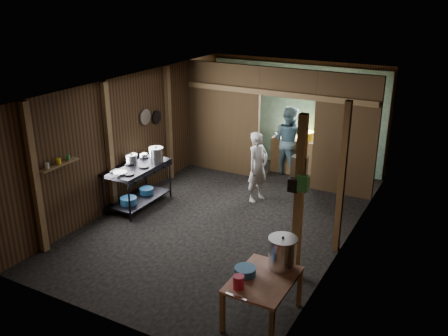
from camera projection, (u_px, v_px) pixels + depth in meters
The scene contains 43 objects.
floor at pixel (229, 217), 9.53m from camera, with size 4.50×7.00×0.00m, color black.
ceiling at pixel (229, 85), 8.61m from camera, with size 4.50×7.00×0.00m, color #383432.
wall_back at pixel (296, 113), 11.95m from camera, with size 4.50×0.00×2.60m, color #422C17.
wall_front at pixel (100, 234), 6.20m from camera, with size 4.50×0.00×2.60m, color #422C17.
wall_left at pixel (133, 137), 10.08m from camera, with size 0.00×7.00×2.60m, color #422C17.
wall_right at pixel (349, 176), 8.07m from camera, with size 0.00×7.00×2.60m, color #422C17.
partition_left at pixel (223, 119), 11.47m from camera, with size 1.85×0.10×2.60m, color brown.
partition_right at pixel (345, 136), 10.18m from camera, with size 1.35×0.10×2.60m, color brown.
partition_header at pixel (288, 82), 10.41m from camera, with size 1.30×0.10×0.60m, color brown.
turquoise_panel at pixel (295, 116), 11.92m from camera, with size 4.40×0.06×2.50m, color #88C3BA.
back_counter at pixel (298, 156), 11.67m from camera, with size 1.20×0.50×0.85m, color olive.
wall_clock at pixel (306, 91), 11.54m from camera, with size 0.20×0.20×0.03m, color silver.
post_left_a at pixel (35, 180), 7.91m from camera, with size 0.10×0.12×2.60m, color olive.
post_left_b at pixel (109, 149), 9.39m from camera, with size 0.10×0.12×2.60m, color olive.
post_left_c at pixel (169, 124), 11.03m from camera, with size 0.10×0.12×2.60m, color olive.
post_right at pixel (342, 179), 7.93m from camera, with size 0.10×0.12×2.60m, color olive.
post_free at pixel (299, 200), 7.18m from camera, with size 0.12×0.12×2.60m, color olive.
cross_beam at pixel (276, 93), 10.57m from camera, with size 4.40×0.12×0.12m, color olive.
pan_lid_big at pixel (145, 117), 10.26m from camera, with size 0.34×0.34×0.03m, color gray.
pan_lid_small at pixel (157, 117), 10.63m from camera, with size 0.30×0.30×0.03m, color black.
wall_shelf at pixel (59, 165), 8.27m from camera, with size 0.14×0.80×0.03m, color olive.
jar_white at pixel (47, 166), 8.04m from camera, with size 0.07×0.07×0.10m, color silver.
jar_yellow at pixel (58, 161), 8.25m from camera, with size 0.08×0.08×0.10m, color yellow.
jar_green at pixel (68, 157), 8.43m from camera, with size 0.06×0.06×0.10m, color #2B8741.
bag_white at pixel (299, 167), 7.10m from camera, with size 0.22×0.15×0.32m, color silver.
bag_green at pixel (303, 183), 6.99m from camera, with size 0.16×0.12×0.24m, color #2B8741.
bag_black at pixel (293, 185), 7.05m from camera, with size 0.14×0.10×0.20m, color black.
gas_range at pixel (138, 186), 9.90m from camera, with size 0.75×1.47×0.87m, color black, non-canonical shape.
prep_table at pixel (263, 299), 6.57m from camera, with size 0.77×1.06×0.62m, color tan, non-canonical shape.
stove_pot_large at pixel (156, 155), 9.98m from camera, with size 0.30×0.30×0.30m, color #BABABE, non-canonical shape.
stove_pot_med at pixel (132, 160), 9.84m from camera, with size 0.25×0.25×0.22m, color #BABABE, non-canonical shape.
stove_saucepan at pixel (144, 156), 10.17m from camera, with size 0.15×0.15×0.10m, color #BABABE.
frying_pan at pixel (120, 173), 9.32m from camera, with size 0.27×0.49×0.06m, color gray, non-canonical shape.
blue_tub_front at pixel (129, 201), 9.70m from camera, with size 0.33×0.33×0.14m, color #235E97.
blue_tub_back at pixel (147, 191), 10.19m from camera, with size 0.29×0.29×0.12m, color #235E97.
stock_pot at pixel (282, 253), 6.65m from camera, with size 0.40×0.40×0.47m, color #BABABE, non-canonical shape.
wash_basin at pixel (245, 271), 6.53m from camera, with size 0.29×0.29×0.11m, color #235E97.
pink_bucket at pixel (239, 282), 6.23m from camera, with size 0.15×0.15×0.18m, color red.
knife at pixel (236, 296), 6.08m from camera, with size 0.30×0.04×0.01m, color #BABABE.
yellow_tub at pixel (307, 136), 11.40m from camera, with size 0.35×0.35×0.19m, color yellow.
red_cup at pixel (291, 134), 11.58m from camera, with size 0.13×0.13×0.15m, color #C35C39.
cook at pixel (258, 167), 10.06m from camera, with size 0.54×0.35×1.48m, color silver.
worker_back at pixel (288, 140), 11.49m from camera, with size 0.80×0.62×1.64m, color slate.
Camera 1 is at (4.01, -7.58, 4.28)m, focal length 39.23 mm.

